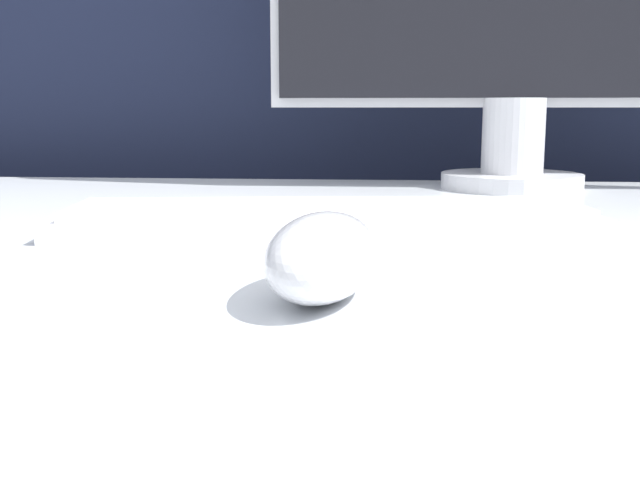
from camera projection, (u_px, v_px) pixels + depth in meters
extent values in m
cube|color=black|center=(364.00, 186.00, 1.23)|extent=(5.00, 0.03, 1.37)
ellipsoid|color=silver|center=(314.00, 256.00, 0.41)|extent=(0.07, 0.13, 0.05)
cube|color=white|center=(327.00, 223.00, 0.63)|extent=(0.46, 0.17, 0.02)
cube|color=white|center=(327.00, 209.00, 0.63)|extent=(0.43, 0.15, 0.01)
cylinder|color=silver|center=(511.00, 181.00, 0.97)|extent=(0.18, 0.18, 0.02)
cylinder|color=silver|center=(513.00, 136.00, 0.96)|extent=(0.08, 0.08, 0.10)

